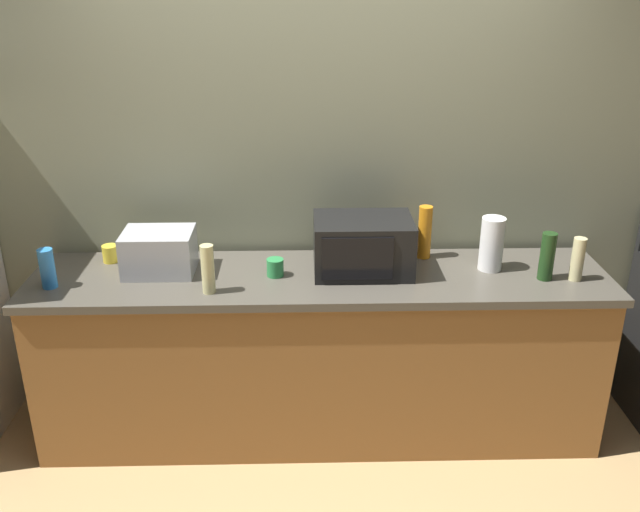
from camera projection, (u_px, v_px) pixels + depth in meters
name	position (u px, v px, depth m)	size (l,w,h in m)	color
ground_plane	(322.00, 477.00, 3.35)	(8.00, 8.00, 0.00)	tan
back_wall	(318.00, 164.00, 3.57)	(6.40, 0.10, 2.70)	gray
counter_run	(320.00, 354.00, 3.54)	(2.84, 0.64, 0.90)	brown
microwave	(363.00, 245.00, 3.37)	(0.48, 0.35, 0.27)	black
toaster_oven	(159.00, 252.00, 3.37)	(0.34, 0.26, 0.21)	#B7BABF
paper_towel_roll	(492.00, 244.00, 3.38)	(0.12, 0.12, 0.27)	white
bottle_vinegar	(208.00, 269.00, 3.14)	(0.06, 0.06, 0.23)	beige
bottle_dish_soap	(425.00, 232.00, 3.52)	(0.07, 0.07, 0.28)	orange
bottle_hand_soap	(578.00, 259.00, 3.28)	(0.06, 0.06, 0.21)	beige
bottle_spray_cleaner	(47.00, 268.00, 3.20)	(0.07, 0.07, 0.19)	#338CE5
bottle_wine	(547.00, 256.00, 3.28)	(0.07, 0.07, 0.24)	#1E3F19
mug_yellow	(110.00, 254.00, 3.51)	(0.08, 0.08, 0.09)	yellow
mug_green	(275.00, 267.00, 3.34)	(0.08, 0.08, 0.09)	#2D8C47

